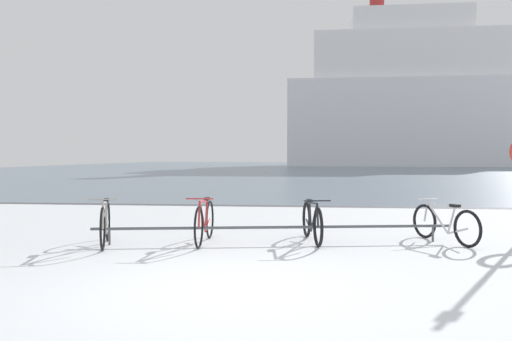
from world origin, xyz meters
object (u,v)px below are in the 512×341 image
at_px(bicycle_0, 105,223).
at_px(bicycle_1, 205,222).
at_px(bicycle_3, 445,224).
at_px(ferry_ship, 412,102).
at_px(bicycle_2, 312,222).

bearing_deg(bicycle_0, bicycle_1, 14.99).
bearing_deg(bicycle_0, bicycle_3, 9.33).
xyz_separation_m(bicycle_1, ferry_ship, (16.54, 71.05, 9.21)).
xyz_separation_m(bicycle_0, bicycle_2, (3.50, 0.78, -0.02)).
height_order(bicycle_3, ferry_ship, ferry_ship).
xyz_separation_m(bicycle_3, ferry_ship, (12.34, 70.53, 9.25)).
relative_size(bicycle_2, bicycle_3, 1.11).
relative_size(bicycle_0, bicycle_3, 1.05).
height_order(bicycle_2, bicycle_3, bicycle_2).
distance_m(bicycle_3, ferry_ship, 72.19).
distance_m(bicycle_0, bicycle_3, 5.91).
bearing_deg(bicycle_3, bicycle_2, -175.70).
relative_size(bicycle_1, bicycle_2, 1.03).
bearing_deg(bicycle_1, bicycle_3, 7.08).
bearing_deg(bicycle_3, bicycle_1, -172.92).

